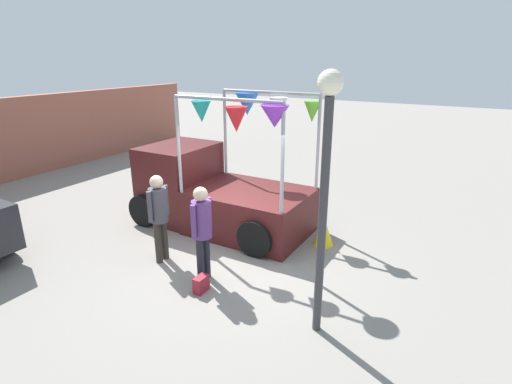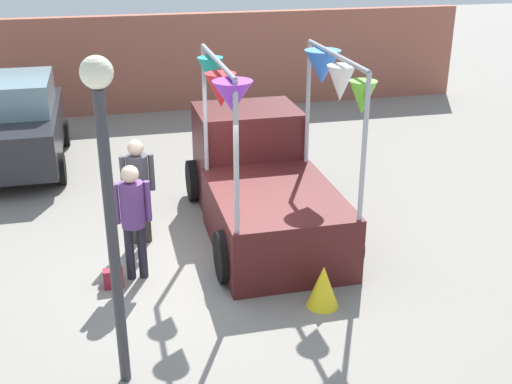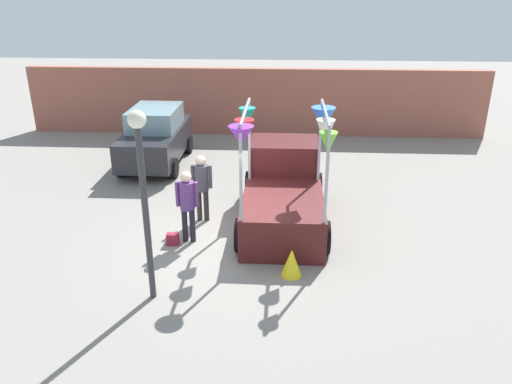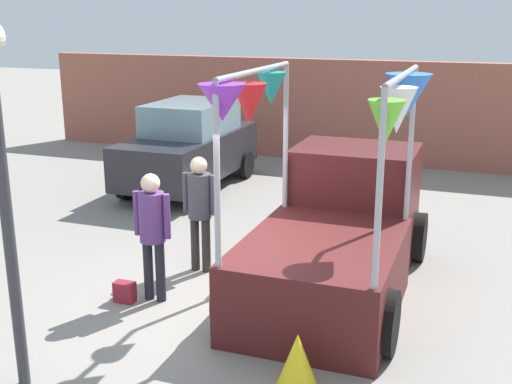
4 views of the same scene
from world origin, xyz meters
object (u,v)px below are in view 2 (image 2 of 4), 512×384
object	(u,v)px
vendor_truck	(260,177)
person_vendor	(138,182)
street_lamp	(107,182)
person_customer	(133,211)
handbag	(114,278)
parked_car	(18,123)
folded_kite_bundle_sunflower	(323,286)

from	to	relation	value
vendor_truck	person_vendor	distance (m)	2.06
vendor_truck	street_lamp	bearing A→B (deg)	-124.25
person_customer	handbag	bearing A→B (deg)	-150.26
parked_car	folded_kite_bundle_sunflower	distance (m)	8.10
folded_kite_bundle_sunflower	street_lamp	bearing A→B (deg)	-160.97
parked_car	person_vendor	size ratio (longest dim) A/B	2.29
vendor_truck	handbag	bearing A→B (deg)	-148.39
parked_car	street_lamp	world-z (taller)	street_lamp
vendor_truck	handbag	world-z (taller)	vendor_truck
parked_car	handbag	xyz separation A→B (m)	(1.72, -5.57, -0.80)
handbag	street_lamp	bearing A→B (deg)	-88.36
person_customer	folded_kite_bundle_sunflower	world-z (taller)	person_customer
vendor_truck	folded_kite_bundle_sunflower	world-z (taller)	vendor_truck
person_vendor	person_customer	bearing A→B (deg)	-97.56
person_customer	vendor_truck	bearing A→B (deg)	31.91
handbag	vendor_truck	bearing A→B (deg)	31.61
vendor_truck	folded_kite_bundle_sunflower	bearing A→B (deg)	-85.79
person_customer	folded_kite_bundle_sunflower	bearing A→B (deg)	-29.53
vendor_truck	street_lamp	xyz separation A→B (m)	(-2.48, -3.64, 1.56)
person_vendor	parked_car	bearing A→B (deg)	117.68
person_customer	person_vendor	bearing A→B (deg)	82.44
parked_car	handbag	bearing A→B (deg)	-72.84
parked_car	person_customer	world-z (taller)	parked_car
person_customer	street_lamp	bearing A→B (deg)	-97.26
handbag	person_customer	bearing A→B (deg)	29.74
person_customer	handbag	xyz separation A→B (m)	(-0.35, -0.20, -0.92)
street_lamp	parked_car	bearing A→B (deg)	103.10
parked_car	handbag	distance (m)	5.89
parked_car	street_lamp	distance (m)	8.00
person_vendor	folded_kite_bundle_sunflower	size ratio (longest dim) A/B	2.91
handbag	street_lamp	xyz separation A→B (m)	(0.06, -2.08, 2.29)
person_customer	folded_kite_bundle_sunflower	size ratio (longest dim) A/B	2.92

